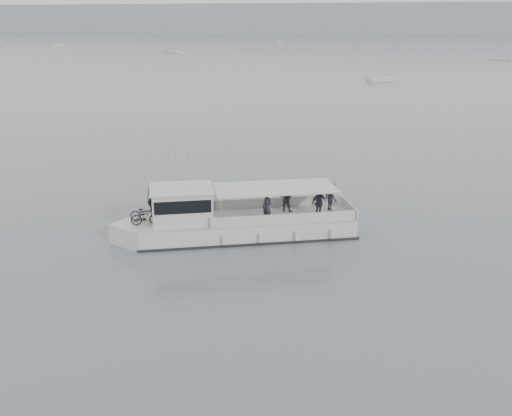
# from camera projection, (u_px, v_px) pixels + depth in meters

# --- Properties ---
(ground) EXTENTS (1400.00, 1400.00, 0.00)m
(ground) POSITION_uv_depth(u_px,v_px,m) (183.00, 227.00, 32.17)
(ground) COLOR #576266
(ground) RESTS_ON ground
(headland) EXTENTS (1400.00, 90.00, 28.00)m
(headland) POSITION_uv_depth(u_px,v_px,m) (362.00, 19.00, 550.55)
(headland) COLOR #939EA8
(headland) RESTS_ON ground
(tour_boat) EXTENTS (12.82, 6.98, 5.48)m
(tour_boat) POSITION_uv_depth(u_px,v_px,m) (226.00, 221.00, 30.48)
(tour_boat) COLOR silver
(tour_boat) RESTS_ON ground
(moored_fleet) EXTENTS (425.97, 341.04, 10.65)m
(moored_fleet) POSITION_uv_depth(u_px,v_px,m) (339.00, 50.00, 234.16)
(moored_fleet) COLOR silver
(moored_fleet) RESTS_ON ground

